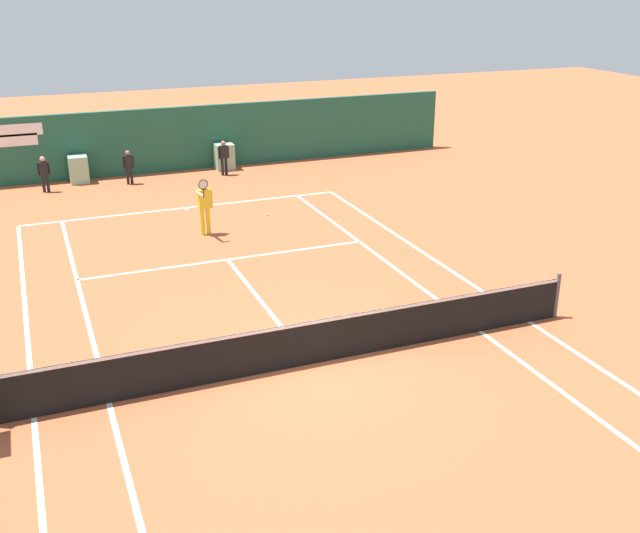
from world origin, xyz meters
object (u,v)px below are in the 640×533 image
ball_kid_centre_post (44,172)px  tennis_ball_mid_court (267,215)px  ball_kid_right_post (129,165)px  ball_kid_left_post (224,155)px  tennis_ball_near_service_line (371,316)px  player_on_baseline (204,204)px  tennis_ball_by_sideline (383,314)px

ball_kid_centre_post → tennis_ball_mid_court: bearing=144.0°
ball_kid_right_post → ball_kid_left_post: ball_kid_left_post is taller
ball_kid_left_post → tennis_ball_mid_court: (-0.11, -5.67, -0.75)m
tennis_ball_near_service_line → player_on_baseline: bearing=106.5°
ball_kid_right_post → tennis_ball_near_service_line: 14.38m
player_on_baseline → tennis_ball_mid_court: bearing=-163.7°
player_on_baseline → ball_kid_right_post: (-1.24, 6.80, -0.24)m
ball_kid_centre_post → tennis_ball_mid_court: ball_kid_centre_post is taller
player_on_baseline → ball_kid_centre_post: 8.00m
tennis_ball_near_service_line → tennis_ball_by_sideline: size_ratio=1.00×
player_on_baseline → ball_kid_left_post: size_ratio=1.38×
ball_kid_centre_post → tennis_ball_mid_court: size_ratio=19.25×
player_on_baseline → tennis_ball_by_sideline: 7.62m
player_on_baseline → ball_kid_right_post: player_on_baseline is taller
tennis_ball_mid_court → tennis_ball_by_sideline: size_ratio=1.00×
ball_kid_right_post → tennis_ball_by_sideline: ball_kid_right_post is taller
tennis_ball_mid_court → tennis_ball_by_sideline: bearing=-89.2°
ball_kid_centre_post → ball_kid_right_post: 2.98m
ball_kid_left_post → tennis_ball_mid_court: ball_kid_left_post is taller
tennis_ball_near_service_line → tennis_ball_mid_court: bearing=88.8°
player_on_baseline → ball_kid_right_post: size_ratio=1.46×
ball_kid_left_post → tennis_ball_near_service_line: (-0.29, -13.96, -0.75)m
ball_kid_right_post → ball_kid_left_post: size_ratio=0.94×
tennis_ball_near_service_line → tennis_ball_by_sideline: 0.29m
ball_kid_left_post → tennis_ball_by_sideline: 13.98m
ball_kid_left_post → tennis_ball_mid_court: bearing=81.1°
ball_kid_right_post → player_on_baseline: bearing=92.6°
tennis_ball_near_service_line → tennis_ball_by_sideline: (0.29, 0.00, 0.00)m
player_on_baseline → tennis_ball_mid_court: 2.73m
tennis_ball_near_service_line → ball_kid_centre_post: bearing=114.4°
ball_kid_centre_post → tennis_ball_near_service_line: size_ratio=19.25×
ball_kid_right_post → ball_kid_left_post: (3.64, 0.00, 0.04)m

